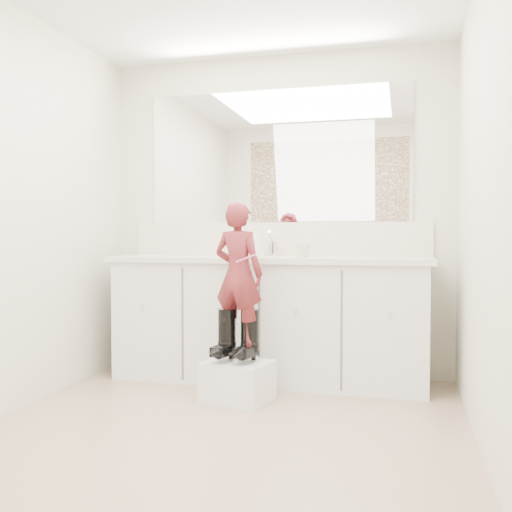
# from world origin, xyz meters

# --- Properties ---
(floor) EXTENTS (3.00, 3.00, 0.00)m
(floor) POSITION_xyz_m (0.00, 0.00, 0.00)
(floor) COLOR #957761
(floor) RESTS_ON ground
(wall_back) EXTENTS (2.60, 0.00, 2.60)m
(wall_back) POSITION_xyz_m (0.00, 1.50, 1.20)
(wall_back) COLOR beige
(wall_back) RESTS_ON floor
(wall_front) EXTENTS (2.60, 0.00, 2.60)m
(wall_front) POSITION_xyz_m (0.00, -1.50, 1.20)
(wall_front) COLOR beige
(wall_front) RESTS_ON floor
(wall_right) EXTENTS (0.00, 3.00, 3.00)m
(wall_right) POSITION_xyz_m (1.30, 0.00, 1.20)
(wall_right) COLOR beige
(wall_right) RESTS_ON floor
(vanity_cabinet) EXTENTS (2.20, 0.55, 0.85)m
(vanity_cabinet) POSITION_xyz_m (0.00, 1.23, 0.42)
(vanity_cabinet) COLOR silver
(vanity_cabinet) RESTS_ON floor
(countertop) EXTENTS (2.28, 0.58, 0.04)m
(countertop) POSITION_xyz_m (0.00, 1.21, 0.87)
(countertop) COLOR beige
(countertop) RESTS_ON vanity_cabinet
(backsplash) EXTENTS (2.28, 0.03, 0.25)m
(backsplash) POSITION_xyz_m (0.00, 1.49, 1.02)
(backsplash) COLOR beige
(backsplash) RESTS_ON countertop
(mirror) EXTENTS (2.00, 0.02, 1.00)m
(mirror) POSITION_xyz_m (0.00, 1.49, 1.64)
(mirror) COLOR white
(mirror) RESTS_ON wall_back
(faucet) EXTENTS (0.08, 0.08, 0.10)m
(faucet) POSITION_xyz_m (0.00, 1.38, 0.94)
(faucet) COLOR silver
(faucet) RESTS_ON countertop
(cup) EXTENTS (0.11, 0.11, 0.10)m
(cup) POSITION_xyz_m (0.26, 1.17, 0.94)
(cup) COLOR beige
(cup) RESTS_ON countertop
(soap_bottle) EXTENTS (0.12, 0.12, 0.21)m
(soap_bottle) POSITION_xyz_m (-0.11, 1.27, 0.99)
(soap_bottle) COLOR white
(soap_bottle) RESTS_ON countertop
(step_stool) EXTENTS (0.46, 0.41, 0.25)m
(step_stool) POSITION_xyz_m (-0.07, 0.66, 0.13)
(step_stool) COLOR white
(step_stool) RESTS_ON floor
(boot_left) EXTENTS (0.17, 0.24, 0.33)m
(boot_left) POSITION_xyz_m (-0.14, 0.68, 0.41)
(boot_left) COLOR black
(boot_left) RESTS_ON step_stool
(boot_right) EXTENTS (0.17, 0.24, 0.33)m
(boot_right) POSITION_xyz_m (0.01, 0.68, 0.41)
(boot_right) COLOR black
(boot_right) RESTS_ON step_stool
(toddler) EXTENTS (0.37, 0.28, 0.90)m
(toddler) POSITION_xyz_m (-0.07, 0.68, 0.80)
(toddler) COLOR #A03139
(toddler) RESTS_ON step_stool
(toothbrush) EXTENTS (0.13, 0.04, 0.06)m
(toothbrush) POSITION_xyz_m (0.00, 0.60, 0.90)
(toothbrush) COLOR #E3587F
(toothbrush) RESTS_ON toddler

